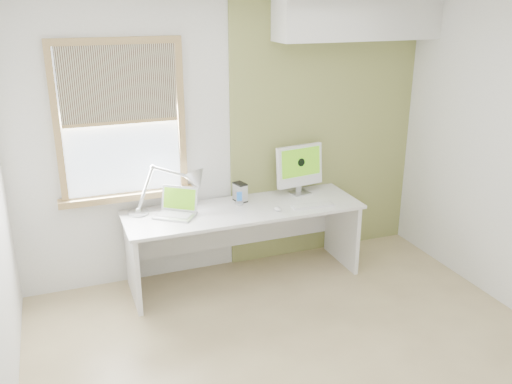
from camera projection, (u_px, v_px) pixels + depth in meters
name	position (u px, v px, depth m)	size (l,w,h in m)	color
room	(312.00, 199.00, 3.64)	(4.04, 3.54, 2.64)	tan
accent_wall	(324.00, 131.00, 5.50)	(2.00, 0.02, 2.60)	#8C924B
soffit	(357.00, 17.00, 5.05)	(1.60, 0.40, 0.42)	white
window	(121.00, 123.00, 4.73)	(1.20, 0.14, 1.42)	olive
desk	(242.00, 225.00, 5.17)	(2.20, 0.70, 0.73)	white
desk_lamp	(186.00, 185.00, 4.96)	(0.79, 0.32, 0.45)	#B4B7B9
laptop	(177.00, 208.00, 4.88)	(0.44, 0.42, 0.24)	#B4B7B9
phone_dock	(239.00, 200.00, 5.12)	(0.08, 0.08, 0.14)	#B4B7B9
external_drive	(240.00, 192.00, 5.20)	(0.12, 0.16, 0.18)	#B4B7B9
imac	(299.00, 167.00, 5.35)	(0.50, 0.19, 0.49)	#B4B7B9
keyboard	(313.00, 205.00, 5.09)	(0.40, 0.14, 0.02)	white
mouse	(278.00, 209.00, 4.99)	(0.06, 0.11, 0.03)	white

